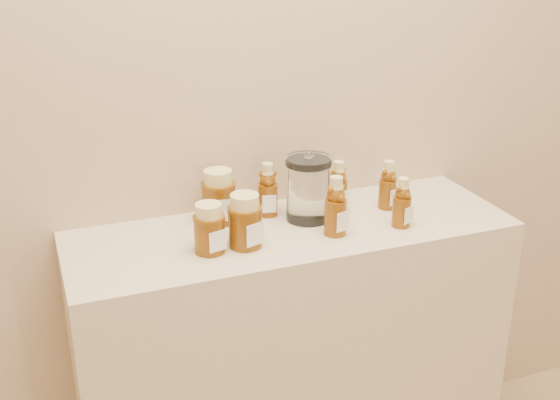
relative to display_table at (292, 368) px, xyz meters
name	(u,v)px	position (x,y,z in m)	size (l,w,h in m)	color
wall_back	(266,46)	(0.00, 0.20, 0.90)	(3.50, 0.02, 2.70)	tan
display_table	(292,368)	(0.00, 0.00, 0.00)	(1.20, 0.40, 0.90)	#C5B390
bear_bottle_back_left	(268,186)	(-0.03, 0.11, 0.54)	(0.06, 0.06, 0.17)	#5A2D07
bear_bottle_back_mid	(338,183)	(0.16, 0.07, 0.53)	(0.06, 0.06, 0.16)	#5A2D07
bear_bottle_back_right	(388,182)	(0.30, 0.03, 0.53)	(0.05, 0.05, 0.16)	#5A2D07
bear_bottle_front_left	(336,202)	(0.09, -0.07, 0.54)	(0.06, 0.06, 0.18)	#5A2D07
bear_bottle_front_right	(402,199)	(0.28, -0.09, 0.53)	(0.05, 0.05, 0.16)	#5A2D07
honey_jar_left	(209,228)	(-0.24, -0.05, 0.51)	(0.08, 0.08, 0.13)	#5A2D07
honey_jar_back	(219,196)	(-0.17, 0.11, 0.52)	(0.09, 0.09, 0.15)	#5A2D07
honey_jar_front	(245,221)	(-0.15, -0.06, 0.52)	(0.09, 0.09, 0.14)	#5A2D07
glass_canister	(308,186)	(0.06, 0.04, 0.55)	(0.13, 0.13, 0.19)	white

